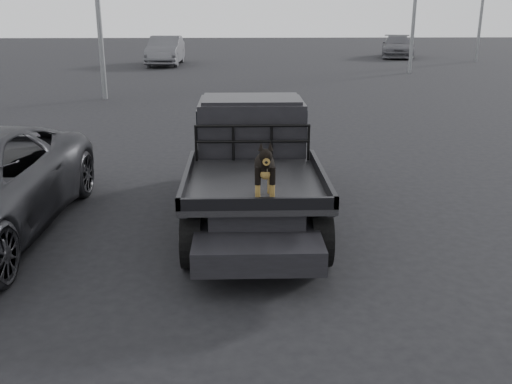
{
  "coord_description": "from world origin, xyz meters",
  "views": [
    {
      "loc": [
        -0.06,
        -6.07,
        3.22
      ],
      "look_at": [
        0.12,
        -0.13,
        1.29
      ],
      "focal_mm": 40.0,
      "sensor_mm": 36.0,
      "label": 1
    }
  ],
  "objects_px": {
    "flatbed_ute": "(253,192)",
    "distant_car_b": "(397,46)",
    "distant_car_a": "(166,51)",
    "dog": "(264,169)"
  },
  "relations": [
    {
      "from": "flatbed_ute",
      "to": "distant_car_b",
      "type": "distance_m",
      "value": 32.43
    },
    {
      "from": "flatbed_ute",
      "to": "distant_car_a",
      "type": "bearing_deg",
      "value": 99.74
    },
    {
      "from": "dog",
      "to": "distant_car_a",
      "type": "height_order",
      "value": "dog"
    },
    {
      "from": "flatbed_ute",
      "to": "distant_car_b",
      "type": "xyz_separation_m",
      "value": [
        10.55,
        30.66,
        0.26
      ]
    },
    {
      "from": "distant_car_a",
      "to": "distant_car_b",
      "type": "relative_size",
      "value": 1.01
    },
    {
      "from": "dog",
      "to": "distant_car_b",
      "type": "xyz_separation_m",
      "value": [
        10.45,
        32.32,
        -0.57
      ]
    },
    {
      "from": "flatbed_ute",
      "to": "distant_car_b",
      "type": "relative_size",
      "value": 1.09
    },
    {
      "from": "flatbed_ute",
      "to": "distant_car_b",
      "type": "bearing_deg",
      "value": 71.01
    },
    {
      "from": "flatbed_ute",
      "to": "distant_car_b",
      "type": "height_order",
      "value": "distant_car_b"
    },
    {
      "from": "flatbed_ute",
      "to": "dog",
      "type": "xyz_separation_m",
      "value": [
        0.1,
        -1.66,
        0.83
      ]
    }
  ]
}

